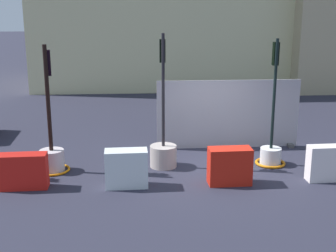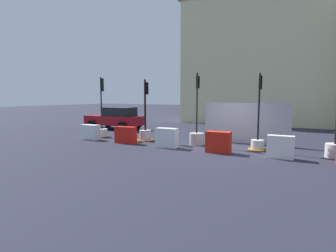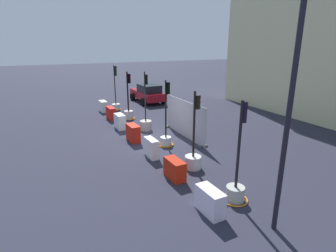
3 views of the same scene
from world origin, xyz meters
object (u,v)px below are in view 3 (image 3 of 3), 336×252
object	(u,v)px
construction_barrier_0	(103,106)
construction_barrier_4	(151,148)
traffic_light_4	(193,156)
street_lamp_post	(293,83)
construction_barrier_1	(111,113)
construction_barrier_2	(120,121)
construction_barrier_5	(175,169)
construction_barrier_6	(210,201)
construction_barrier_3	(133,133)
traffic_light_2	(146,122)
traffic_light_3	(166,136)
traffic_light_0	(116,103)
traffic_light_5	(236,185)
car_red_compact	(148,93)
traffic_light_1	(129,111)

from	to	relation	value
construction_barrier_0	construction_barrier_4	size ratio (longest dim) A/B	1.07
traffic_light_4	street_lamp_post	distance (m)	5.69
construction_barrier_0	construction_barrier_1	bearing A→B (deg)	-0.78
construction_barrier_2	construction_barrier_5	world-z (taller)	construction_barrier_2
traffic_light_4	construction_barrier_6	size ratio (longest dim) A/B	3.11
construction_barrier_3	construction_barrier_4	size ratio (longest dim) A/B	1.06
construction_barrier_5	street_lamp_post	size ratio (longest dim) A/B	0.15
construction_barrier_3	construction_barrier_4	xyz separation A→B (m)	(2.43, 0.05, -0.01)
traffic_light_2	traffic_light_3	world-z (taller)	traffic_light_2
construction_barrier_0	traffic_light_0	bearing A→B (deg)	94.52
construction_barrier_6	traffic_light_5	bearing A→B (deg)	100.49
street_lamp_post	traffic_light_2	bearing A→B (deg)	179.45
traffic_light_2	car_red_compact	xyz separation A→B (m)	(-7.56, 3.18, 0.30)
traffic_light_0	traffic_light_2	xyz separation A→B (m)	(5.88, 0.21, -0.03)
traffic_light_2	traffic_light_5	xyz separation A→B (m)	(8.58, -0.16, 0.05)
traffic_light_0	traffic_light_5	size ratio (longest dim) A/B	1.01
traffic_light_0	construction_barrier_0	size ratio (longest dim) A/B	3.31
traffic_light_3	traffic_light_1	bearing A→B (deg)	-179.00
traffic_light_1	street_lamp_post	world-z (taller)	street_lamp_post
traffic_light_0	traffic_light_2	distance (m)	5.88
construction_barrier_5	construction_barrier_6	bearing A→B (deg)	-1.37
construction_barrier_5	construction_barrier_6	distance (m)	2.50
traffic_light_3	traffic_light_2	bearing A→B (deg)	179.36
traffic_light_2	traffic_light_4	size ratio (longest dim) A/B	1.06
traffic_light_1	construction_barrier_0	distance (m)	3.10
traffic_light_3	construction_barrier_6	distance (m)	6.04
traffic_light_5	construction_barrier_4	distance (m)	4.77
construction_barrier_2	street_lamp_post	xyz separation A→B (m)	(11.19, 1.24, 3.70)
traffic_light_2	construction_barrier_1	bearing A→B (deg)	-159.40
traffic_light_2	construction_barrier_0	distance (m)	5.93
construction_barrier_3	construction_barrier_6	world-z (taller)	construction_barrier_3
street_lamp_post	construction_barrier_5	bearing A→B (deg)	-163.30
traffic_light_4	construction_barrier_1	bearing A→B (deg)	-173.07
traffic_light_5	construction_barrier_0	distance (m)	14.42
construction_barrier_5	car_red_compact	world-z (taller)	car_red_compact
traffic_light_1	construction_barrier_0	world-z (taller)	traffic_light_1
traffic_light_4	construction_barrier_6	bearing A→B (deg)	-21.72
traffic_light_4	traffic_light_1	bearing A→B (deg)	179.89
traffic_light_0	construction_barrier_4	xyz separation A→B (m)	(9.83, -1.07, -0.10)
traffic_light_4	construction_barrier_5	distance (m)	1.24
construction_barrier_2	car_red_compact	size ratio (longest dim) A/B	0.23
traffic_light_1	car_red_compact	world-z (taller)	traffic_light_1
car_red_compact	construction_barrier_1	bearing A→B (deg)	-46.74
construction_barrier_0	construction_barrier_3	bearing A→B (deg)	-0.76
traffic_light_3	traffic_light_4	bearing A→B (deg)	-2.31
traffic_light_0	construction_barrier_1	xyz separation A→B (m)	(2.51, -1.06, -0.12)
car_red_compact	traffic_light_0	bearing A→B (deg)	-63.59
traffic_light_0	traffic_light_1	xyz separation A→B (m)	(2.98, 0.07, 0.01)
construction_barrier_0	construction_barrier_4	bearing A→B (deg)	-0.26
construction_barrier_1	construction_barrier_5	xyz separation A→B (m)	(9.67, -0.01, -0.03)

